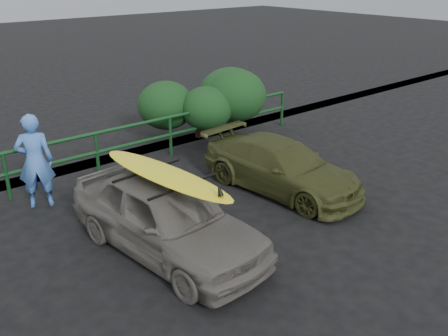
{
  "coord_description": "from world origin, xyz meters",
  "views": [
    {
      "loc": [
        -3.57,
        -4.96,
        4.48
      ],
      "look_at": [
        1.92,
        1.61,
        0.99
      ],
      "focal_mm": 40.0,
      "sensor_mm": 36.0,
      "label": 1
    }
  ],
  "objects_px": {
    "guardrail": "(54,164)",
    "man": "(35,161)",
    "olive_vehicle": "(281,166)",
    "surfboard": "(165,174)",
    "sedan": "(167,216)"
  },
  "relations": [
    {
      "from": "olive_vehicle",
      "to": "man",
      "type": "relative_size",
      "value": 1.94
    },
    {
      "from": "sedan",
      "to": "surfboard",
      "type": "distance_m",
      "value": 0.75
    },
    {
      "from": "guardrail",
      "to": "surfboard",
      "type": "distance_m",
      "value": 3.89
    },
    {
      "from": "sedan",
      "to": "man",
      "type": "relative_size",
      "value": 2.03
    },
    {
      "from": "olive_vehicle",
      "to": "surfboard",
      "type": "height_order",
      "value": "surfboard"
    },
    {
      "from": "guardrail",
      "to": "man",
      "type": "height_order",
      "value": "man"
    },
    {
      "from": "sedan",
      "to": "surfboard",
      "type": "height_order",
      "value": "surfboard"
    },
    {
      "from": "guardrail",
      "to": "olive_vehicle",
      "type": "height_order",
      "value": "olive_vehicle"
    },
    {
      "from": "olive_vehicle",
      "to": "surfboard",
      "type": "relative_size",
      "value": 1.23
    },
    {
      "from": "guardrail",
      "to": "surfboard",
      "type": "relative_size",
      "value": 4.67
    },
    {
      "from": "olive_vehicle",
      "to": "man",
      "type": "height_order",
      "value": "man"
    },
    {
      "from": "olive_vehicle",
      "to": "surfboard",
      "type": "bearing_deg",
      "value": -176.11
    },
    {
      "from": "sedan",
      "to": "olive_vehicle",
      "type": "bearing_deg",
      "value": 3.61
    },
    {
      "from": "sedan",
      "to": "olive_vehicle",
      "type": "xyz_separation_m",
      "value": [
        3.25,
        0.53,
        -0.12
      ]
    },
    {
      "from": "guardrail",
      "to": "man",
      "type": "distance_m",
      "value": 1.02
    }
  ]
}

